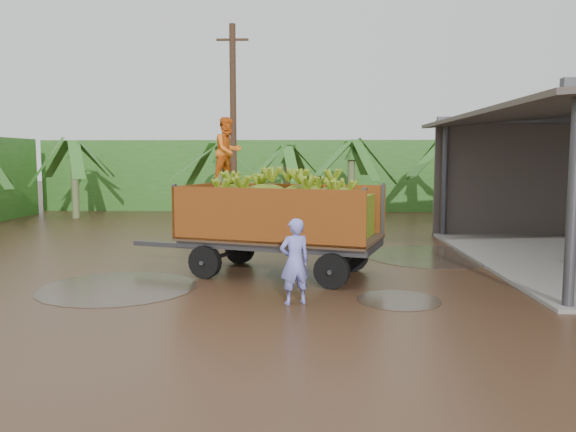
% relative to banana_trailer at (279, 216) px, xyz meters
% --- Properties ---
extents(ground, '(100.00, 100.00, 0.00)m').
position_rel_banana_trailer_xyz_m(ground, '(0.06, 0.83, -1.37)').
color(ground, black).
rests_on(ground, ground).
extents(hedge_north, '(22.00, 3.00, 3.60)m').
position_rel_banana_trailer_xyz_m(hedge_north, '(-1.94, 16.83, 0.43)').
color(hedge_north, '#2D661E').
rests_on(hedge_north, ground).
extents(banana_trailer, '(6.30, 3.44, 3.71)m').
position_rel_banana_trailer_xyz_m(banana_trailer, '(0.00, 0.00, 0.00)').
color(banana_trailer, '#AA5418').
rests_on(banana_trailer, ground).
extents(man_blue, '(0.69, 0.58, 1.62)m').
position_rel_banana_trailer_xyz_m(man_blue, '(0.42, -2.62, -0.56)').
color(man_blue, '#8086E9').
rests_on(man_blue, ground).
extents(utility_pole, '(1.20, 0.24, 7.67)m').
position_rel_banana_trailer_xyz_m(utility_pole, '(-2.16, 8.41, 2.52)').
color(utility_pole, '#47301E').
rests_on(utility_pole, ground).
extents(banana_plants, '(25.23, 18.12, 4.31)m').
position_rel_banana_trailer_xyz_m(banana_plants, '(-3.45, 7.98, 0.48)').
color(banana_plants, '#2D661E').
rests_on(banana_plants, ground).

